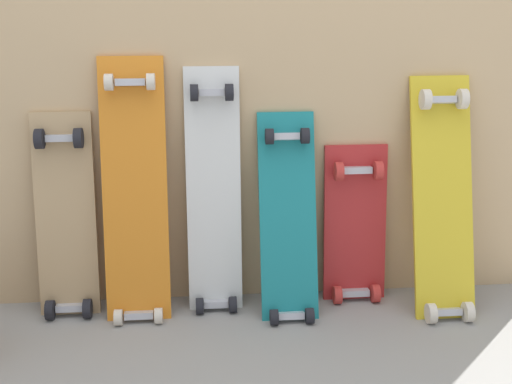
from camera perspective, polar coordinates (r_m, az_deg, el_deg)
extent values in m
plane|color=gray|center=(2.65, -0.14, -8.91)|extent=(12.00, 12.00, 0.00)
cube|color=tan|center=(2.47, -0.30, 10.26)|extent=(2.36, 0.04, 1.73)
cube|color=tan|center=(2.55, -15.49, -2.51)|extent=(0.21, 0.12, 0.79)
cube|color=#B7B7BF|center=(2.60, -15.22, -9.26)|extent=(0.10, 0.04, 0.03)
cube|color=#B7B7BF|center=(2.48, -15.98, 4.33)|extent=(0.10, 0.04, 0.03)
cylinder|color=black|center=(2.60, -16.73, -9.38)|extent=(0.03, 0.07, 0.07)
cylinder|color=black|center=(2.57, -13.82, -9.39)|extent=(0.03, 0.07, 0.07)
cylinder|color=black|center=(2.48, -17.55, 4.23)|extent=(0.03, 0.07, 0.07)
cylinder|color=black|center=(2.45, -14.54, 4.36)|extent=(0.03, 0.07, 0.07)
cube|color=orange|center=(2.45, -10.00, -0.67)|extent=(0.23, 0.19, 0.99)
cube|color=#B7B7BF|center=(2.51, -9.70, -10.06)|extent=(0.10, 0.04, 0.03)
cube|color=#B7B7BF|center=(2.41, -10.40, 8.97)|extent=(0.10, 0.04, 0.03)
cylinder|color=beige|center=(2.50, -11.37, -10.19)|extent=(0.03, 0.06, 0.06)
cylinder|color=beige|center=(2.49, -8.10, -10.15)|extent=(0.03, 0.06, 0.06)
cylinder|color=beige|center=(2.40, -12.13, 8.91)|extent=(0.03, 0.06, 0.06)
cylinder|color=beige|center=(2.39, -8.74, 9.05)|extent=(0.03, 0.06, 0.06)
cube|color=silver|center=(2.48, -3.53, -0.64)|extent=(0.20, 0.12, 0.95)
cube|color=#B7B7BF|center=(2.56, -3.33, -9.25)|extent=(0.09, 0.04, 0.03)
cube|color=#B7B7BF|center=(2.41, -3.71, 8.26)|extent=(0.09, 0.04, 0.03)
cylinder|color=black|center=(2.54, -4.70, -9.42)|extent=(0.03, 0.06, 0.06)
cylinder|color=black|center=(2.54, -1.93, -9.34)|extent=(0.03, 0.06, 0.06)
cylinder|color=black|center=(2.39, -5.16, 8.21)|extent=(0.03, 0.06, 0.06)
cylinder|color=black|center=(2.40, -2.23, 8.28)|extent=(0.03, 0.06, 0.06)
cube|color=#197A7F|center=(2.47, 2.68, -2.82)|extent=(0.20, 0.25, 0.79)
cube|color=#B7B7BF|center=(2.48, 2.95, -10.23)|extent=(0.09, 0.04, 0.03)
cube|color=#B7B7BF|center=(2.45, 2.56, 4.63)|extent=(0.09, 0.04, 0.03)
cylinder|color=black|center=(2.45, 1.51, -10.37)|extent=(0.03, 0.06, 0.06)
cylinder|color=black|center=(2.47, 4.48, -10.22)|extent=(0.03, 0.06, 0.06)
cylinder|color=black|center=(2.42, 1.12, 4.63)|extent=(0.03, 0.06, 0.06)
cylinder|color=black|center=(2.44, 4.10, 4.68)|extent=(0.03, 0.06, 0.06)
cube|color=#B22626|center=(2.61, 8.20, -3.21)|extent=(0.23, 0.08, 0.65)
cube|color=#B7B7BF|center=(2.65, 8.24, -8.28)|extent=(0.11, 0.04, 0.03)
cube|color=#B7B7BF|center=(2.54, 8.42, 1.81)|extent=(0.11, 0.04, 0.03)
cylinder|color=red|center=(2.62, 6.76, -8.49)|extent=(0.03, 0.07, 0.07)
cylinder|color=red|center=(2.65, 9.87, -8.30)|extent=(0.03, 0.07, 0.07)
cylinder|color=red|center=(2.51, 6.90, 1.72)|extent=(0.03, 0.07, 0.07)
cylinder|color=red|center=(2.54, 10.11, 1.78)|extent=(0.03, 0.07, 0.07)
cube|color=gold|center=(2.56, 15.23, -1.11)|extent=(0.22, 0.29, 0.90)
cube|color=#B7B7BF|center=(2.58, 15.64, -9.57)|extent=(0.10, 0.04, 0.03)
cube|color=#B7B7BF|center=(2.56, 15.21, 7.40)|extent=(0.10, 0.04, 0.03)
cylinder|color=beige|center=(2.54, 14.34, -9.75)|extent=(0.03, 0.07, 0.07)
cylinder|color=beige|center=(2.59, 17.20, -9.50)|extent=(0.03, 0.07, 0.07)
cylinder|color=beige|center=(2.52, 13.90, 7.48)|extent=(0.03, 0.07, 0.07)
cylinder|color=beige|center=(2.57, 16.77, 7.42)|extent=(0.03, 0.07, 0.07)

